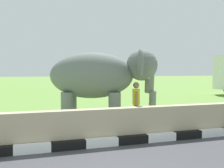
% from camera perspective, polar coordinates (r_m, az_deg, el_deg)
% --- Properties ---
extents(striped_curb, '(16.20, 0.20, 0.24)m').
position_cam_1_polar(striped_curb, '(7.05, -13.14, -13.19)').
color(striped_curb, white).
rests_on(striped_curb, ground_plane).
extents(barrier_parapet, '(28.00, 0.36, 1.00)m').
position_cam_1_polar(barrier_parapet, '(7.80, 4.30, -8.72)').
color(barrier_parapet, tan).
rests_on(barrier_parapet, ground_plane).
extents(elephant, '(4.08, 2.99, 2.87)m').
position_cam_1_polar(elephant, '(9.78, -2.30, 1.63)').
color(elephant, slate).
rests_on(elephant, ground_plane).
extents(person_handler, '(0.36, 0.67, 1.66)m').
position_cam_1_polar(person_handler, '(9.77, 5.24, -3.88)').
color(person_handler, navy).
rests_on(person_handler, ground_plane).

